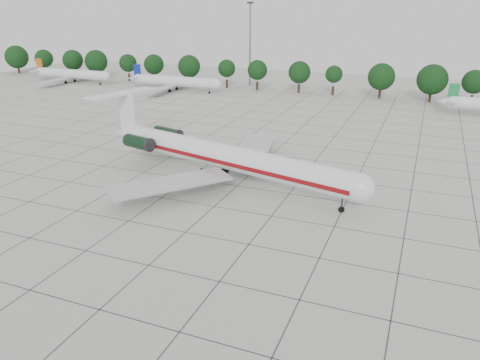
{
  "coord_description": "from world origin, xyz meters",
  "views": [
    {
      "loc": [
        24.39,
        -51.28,
        25.41
      ],
      "look_at": [
        2.92,
        1.94,
        3.5
      ],
      "focal_mm": 35.0,
      "sensor_mm": 36.0,
      "label": 1
    }
  ],
  "objects_px": {
    "bg_airliner_b": "(175,81)",
    "bg_airliner_a": "(71,74)",
    "floodlight_mast": "(250,40)",
    "main_airliner": "(217,154)"
  },
  "relations": [
    {
      "from": "main_airliner",
      "to": "bg_airliner_b",
      "type": "distance_m",
      "value": 77.26
    },
    {
      "from": "bg_airliner_a",
      "to": "floodlight_mast",
      "type": "xyz_separation_m",
      "value": [
        56.98,
        17.72,
        11.37
      ]
    },
    {
      "from": "main_airliner",
      "to": "floodlight_mast",
      "type": "relative_size",
      "value": 1.85
    },
    {
      "from": "floodlight_mast",
      "to": "bg_airliner_a",
      "type": "bearing_deg",
      "value": -162.73
    },
    {
      "from": "bg_airliner_a",
      "to": "floodlight_mast",
      "type": "distance_m",
      "value": 60.74
    },
    {
      "from": "bg_airliner_a",
      "to": "bg_airliner_b",
      "type": "relative_size",
      "value": 1.0
    },
    {
      "from": "main_airliner",
      "to": "floodlight_mast",
      "type": "bearing_deg",
      "value": 121.95
    },
    {
      "from": "bg_airliner_a",
      "to": "floodlight_mast",
      "type": "relative_size",
      "value": 1.11
    },
    {
      "from": "main_airliner",
      "to": "bg_airliner_a",
      "type": "height_order",
      "value": "main_airliner"
    },
    {
      "from": "bg_airliner_b",
      "to": "bg_airliner_a",
      "type": "bearing_deg",
      "value": 179.0
    }
  ]
}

